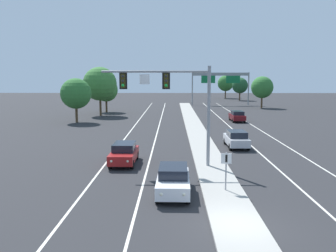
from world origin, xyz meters
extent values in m
plane|color=#28282B|center=(0.00, 0.00, 0.00)|extent=(260.00, 260.00, 0.00)
cube|color=#9E9B93|center=(0.00, 18.00, 0.07)|extent=(2.40, 110.00, 0.15)
cube|color=silver|center=(-4.70, 25.00, 0.00)|extent=(0.14, 100.00, 0.01)
cube|color=silver|center=(4.70, 25.00, 0.00)|extent=(0.14, 100.00, 0.01)
cube|color=silver|center=(-8.00, 25.00, 0.00)|extent=(0.14, 100.00, 0.01)
cube|color=silver|center=(8.00, 25.00, 0.00)|extent=(0.14, 100.00, 0.01)
cylinder|color=gray|center=(-0.29, 10.54, 3.75)|extent=(0.24, 0.24, 7.20)
cylinder|color=gray|center=(-4.11, 10.54, 6.95)|extent=(7.64, 0.16, 0.16)
cube|color=black|center=(-3.35, 10.58, 6.30)|extent=(0.56, 0.06, 1.20)
cube|color=#38330F|center=(-3.35, 10.54, 6.30)|extent=(0.32, 0.32, 1.00)
sphere|color=#282828|center=(-3.35, 10.37, 6.62)|extent=(0.22, 0.22, 0.22)
sphere|color=#282828|center=(-3.35, 10.37, 6.30)|extent=(0.22, 0.22, 0.22)
sphere|color=green|center=(-3.35, 10.37, 5.98)|extent=(0.22, 0.22, 0.22)
cube|color=black|center=(-6.40, 10.58, 6.30)|extent=(0.56, 0.06, 1.20)
cube|color=#38330F|center=(-6.40, 10.54, 6.30)|extent=(0.32, 0.32, 1.00)
sphere|color=#282828|center=(-6.40, 10.37, 6.62)|extent=(0.22, 0.22, 0.22)
sphere|color=#282828|center=(-6.40, 10.37, 6.30)|extent=(0.22, 0.22, 0.22)
sphere|color=green|center=(-6.40, 10.37, 5.98)|extent=(0.22, 0.22, 0.22)
cube|color=white|center=(-4.87, 10.52, 6.40)|extent=(0.70, 0.04, 0.70)
cylinder|color=gray|center=(0.16, 4.77, 1.25)|extent=(0.08, 0.08, 2.20)
cube|color=white|center=(0.16, 4.74, 2.00)|extent=(0.60, 0.03, 0.60)
cube|color=black|center=(0.16, 4.72, 2.00)|extent=(0.12, 0.01, 0.44)
cube|color=silver|center=(-2.85, 4.40, 0.67)|extent=(1.88, 4.43, 0.70)
cube|color=black|center=(-2.84, 4.62, 1.30)|extent=(1.63, 2.40, 0.56)
sphere|color=#EAE5C6|center=(-2.31, 2.21, 0.72)|extent=(0.18, 0.18, 0.18)
sphere|color=#EAE5C6|center=(-3.46, 2.23, 0.72)|extent=(0.18, 0.18, 0.18)
cylinder|color=black|center=(-2.07, 2.89, 0.32)|extent=(0.23, 0.64, 0.64)
cylinder|color=black|center=(-3.67, 2.92, 0.32)|extent=(0.23, 0.64, 0.64)
cylinder|color=black|center=(-2.02, 5.89, 0.32)|extent=(0.23, 0.64, 0.64)
cylinder|color=black|center=(-3.62, 5.92, 0.32)|extent=(0.23, 0.64, 0.64)
cube|color=maroon|center=(-6.57, 11.54, 0.67)|extent=(1.86, 4.42, 0.70)
cube|color=black|center=(-6.56, 11.76, 1.30)|extent=(1.62, 2.40, 0.56)
sphere|color=#EAE5C6|center=(-6.02, 9.35, 0.72)|extent=(0.18, 0.18, 0.18)
sphere|color=#EAE5C6|center=(-7.17, 9.37, 0.72)|extent=(0.18, 0.18, 0.18)
cylinder|color=black|center=(-5.79, 10.03, 0.32)|extent=(0.23, 0.64, 0.64)
cylinder|color=black|center=(-7.39, 10.05, 0.32)|extent=(0.23, 0.64, 0.64)
cylinder|color=black|center=(-5.75, 13.03, 0.32)|extent=(0.23, 0.64, 0.64)
cylinder|color=black|center=(-7.35, 13.05, 0.32)|extent=(0.23, 0.64, 0.64)
cube|color=#B7B7BC|center=(3.10, 18.20, 0.67)|extent=(1.86, 4.42, 0.70)
cube|color=black|center=(3.10, 17.98, 1.30)|extent=(1.61, 2.40, 0.56)
sphere|color=#EAE5C6|center=(2.49, 20.37, 0.72)|extent=(0.18, 0.18, 0.18)
sphere|color=#EAE5C6|center=(3.65, 20.39, 0.72)|extent=(0.18, 0.18, 0.18)
cylinder|color=black|center=(2.28, 19.69, 0.32)|extent=(0.23, 0.64, 0.64)
cylinder|color=black|center=(3.88, 19.71, 0.32)|extent=(0.23, 0.64, 0.64)
cylinder|color=black|center=(2.32, 16.69, 0.32)|extent=(0.23, 0.64, 0.64)
cylinder|color=black|center=(3.92, 16.71, 0.32)|extent=(0.23, 0.64, 0.64)
cube|color=#5B0F14|center=(6.64, 37.86, 0.67)|extent=(1.86, 4.42, 0.70)
cube|color=black|center=(6.64, 37.64, 1.30)|extent=(1.61, 2.40, 0.56)
sphere|color=#EAE5C6|center=(6.03, 40.03, 0.72)|extent=(0.18, 0.18, 0.18)
sphere|color=#EAE5C6|center=(7.18, 40.05, 0.72)|extent=(0.18, 0.18, 0.18)
cylinder|color=black|center=(5.82, 39.35, 0.32)|extent=(0.23, 0.64, 0.64)
cylinder|color=black|center=(7.42, 39.37, 0.32)|extent=(0.23, 0.64, 0.64)
cylinder|color=black|center=(5.86, 36.35, 0.32)|extent=(0.23, 0.64, 0.64)
cylinder|color=black|center=(7.46, 36.37, 0.32)|extent=(0.23, 0.64, 0.64)
cylinder|color=gray|center=(1.70, 69.15, 3.75)|extent=(0.28, 0.28, 7.50)
cylinder|color=gray|center=(14.70, 69.15, 3.75)|extent=(0.28, 0.28, 7.50)
cube|color=gray|center=(8.20, 69.15, 7.10)|extent=(13.00, 0.36, 0.70)
cube|color=#0F6033|center=(5.34, 68.95, 5.90)|extent=(3.20, 0.08, 1.70)
cube|color=#0F6033|center=(11.06, 68.95, 5.90)|extent=(3.20, 0.08, 1.70)
cylinder|color=#4C3823|center=(15.64, 85.03, 1.19)|extent=(0.36, 0.36, 2.37)
sphere|color=#1E4C28|center=(15.64, 85.03, 4.11)|extent=(4.34, 4.34, 4.34)
cylinder|color=#4C3823|center=(-15.19, 51.84, 1.19)|extent=(0.36, 0.36, 2.37)
sphere|color=#387533|center=(-15.19, 51.84, 4.11)|extent=(4.34, 4.34, 4.34)
cylinder|color=#4C3823|center=(15.86, 61.04, 1.25)|extent=(0.36, 0.36, 2.50)
sphere|color=#2D6B2D|center=(15.86, 61.04, 4.33)|extent=(4.58, 4.58, 4.58)
cylinder|color=#4C3823|center=(13.11, 94.85, 1.31)|extent=(0.36, 0.36, 2.61)
sphere|color=#2D6B2D|center=(13.11, 94.85, 4.53)|extent=(4.78, 4.78, 4.78)
cylinder|color=#4C3823|center=(-15.09, 45.73, 1.55)|extent=(0.36, 0.36, 3.09)
sphere|color=#387533|center=(-15.09, 45.73, 5.36)|extent=(5.66, 5.66, 5.66)
cylinder|color=#4C3823|center=(-16.75, 36.57, 1.20)|extent=(0.36, 0.36, 2.40)
sphere|color=#2D6B2D|center=(-16.75, 36.57, 4.16)|extent=(4.39, 4.39, 4.39)
camera|label=1|loc=(-2.89, -15.40, 6.62)|focal=38.82mm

